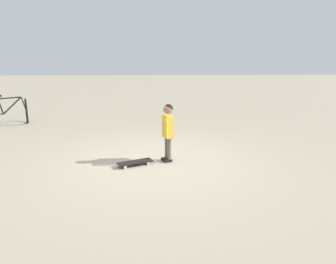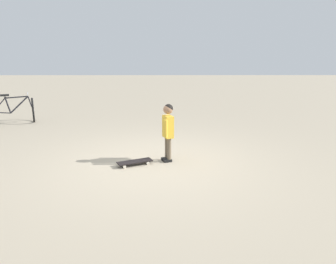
{
  "view_description": "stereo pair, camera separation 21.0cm",
  "coord_description": "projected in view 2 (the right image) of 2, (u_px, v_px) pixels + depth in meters",
  "views": [
    {
      "loc": [
        0.07,
        -5.46,
        1.92
      ],
      "look_at": [
        0.31,
        0.12,
        0.55
      ],
      "focal_mm": 33.96,
      "sensor_mm": 36.0,
      "label": 1
    },
    {
      "loc": [
        0.28,
        -5.46,
        1.92
      ],
      "look_at": [
        0.31,
        0.12,
        0.55
      ],
      "focal_mm": 33.96,
      "sensor_mm": 36.0,
      "label": 2
    }
  ],
  "objects": [
    {
      "name": "child_person",
      "position": [
        168.0,
        126.0,
        5.72
      ],
      "size": [
        0.24,
        0.41,
        1.06
      ],
      "color": "brown",
      "rests_on": "ground"
    },
    {
      "name": "skateboard",
      "position": [
        135.0,
        162.0,
        5.64
      ],
      "size": [
        0.64,
        0.44,
        0.07
      ],
      "color": "black",
      "rests_on": "ground"
    },
    {
      "name": "bicycle_mid",
      "position": [
        14.0,
        110.0,
        8.97
      ],
      "size": [
        1.26,
        1.07,
        0.85
      ],
      "color": "black",
      "rests_on": "ground"
    },
    {
      "name": "ground_plane",
      "position": [
        151.0,
        163.0,
        5.76
      ],
      "size": [
        50.0,
        50.0,
        0.0
      ],
      "primitive_type": "plane",
      "color": "tan"
    }
  ]
}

